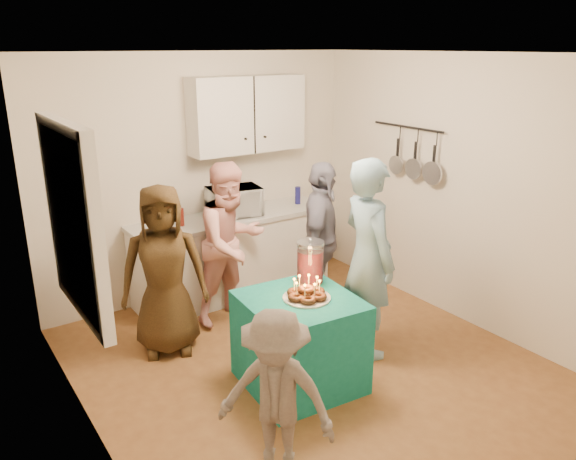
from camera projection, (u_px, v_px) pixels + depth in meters
floor at (311, 366)px, 4.89m from camera, size 4.00×4.00×0.00m
ceiling at (315, 53)px, 4.07m from camera, size 4.00×4.00×0.00m
back_wall at (201, 177)px, 6.04m from camera, size 3.60×3.60×0.00m
left_wall at (83, 273)px, 3.51m from camera, size 4.00×4.00×0.00m
right_wall at (461, 192)px, 5.44m from camera, size 4.00×4.00×0.00m
window_night at (70, 222)px, 3.68m from camera, size 0.04×1.00×1.20m
counter at (234, 257)px, 6.19m from camera, size 2.20×0.58×0.86m
countertop at (232, 218)px, 6.05m from camera, size 2.24×0.62×0.05m
upper_cabinet at (247, 114)px, 5.99m from camera, size 1.30×0.30×0.80m
pot_rack at (405, 151)px, 5.86m from camera, size 0.12×1.00×0.60m
microwave at (234, 201)px, 6.00m from camera, size 0.61×0.46×0.30m
party_table at (300, 342)px, 4.52m from camera, size 0.92×0.92×0.76m
donut_cake at (307, 288)px, 4.38m from camera, size 0.38×0.38×0.18m
punch_jar at (310, 263)px, 4.67m from camera, size 0.22×0.22×0.34m
man_birthday at (368, 259)px, 4.87m from camera, size 0.53×0.71×1.78m
woman_back_left at (164, 271)px, 4.92m from camera, size 0.89×0.74×1.55m
woman_back_center at (232, 243)px, 5.50m from camera, size 0.88×0.74×1.62m
woman_back_right at (321, 242)px, 5.56m from camera, size 0.94×0.94×1.60m
child_near_left at (276, 398)px, 3.46m from camera, size 0.81×0.87×1.17m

